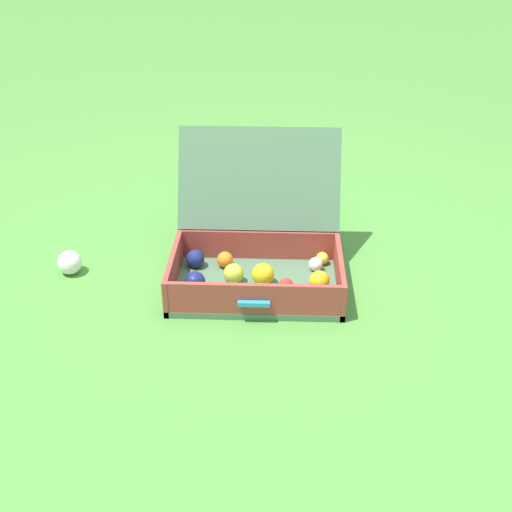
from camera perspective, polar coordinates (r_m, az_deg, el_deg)
The scene contains 3 objects.
ground_plane at distance 2.45m, azimuth 1.85°, elevation -2.93°, with size 16.00×16.00×0.00m, color #4C8C38.
open_suitcase at distance 2.46m, azimuth -0.04°, elevation 0.30°, with size 0.63×0.62×0.50m.
stray_ball_on_grass at distance 2.63m, azimuth -15.80°, elevation -0.54°, with size 0.09×0.09×0.09m, color white.
Camera 1 is at (0.00, -2.06, 1.33)m, focal length 46.36 mm.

